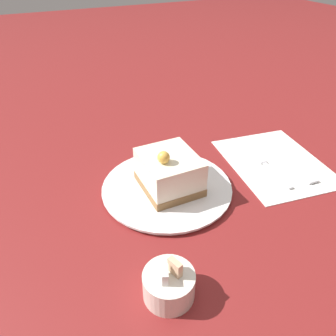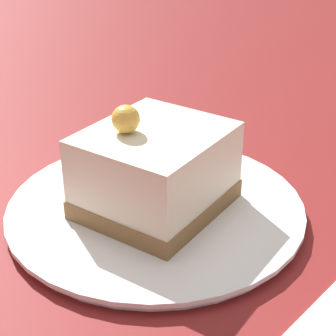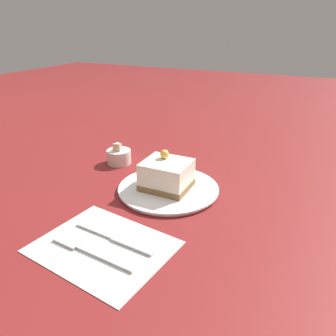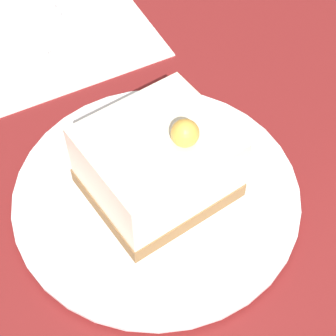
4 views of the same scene
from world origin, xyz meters
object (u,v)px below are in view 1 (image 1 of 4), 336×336
Objects in this scene: plate at (167,188)px; sugar_bowl at (169,284)px; cake_slice at (169,172)px; fork at (291,163)px; knife at (260,159)px.

plate is 3.53× the size of sugar_bowl.
sugar_bowl is at bearing 64.38° from cake_slice.
cake_slice reaches higher than fork.
cake_slice reaches higher than plate.
plate is 2.19× the size of cake_slice.
cake_slice is at bearing 8.00° from knife.
fork is at bearing 173.05° from plate.
plate reaches higher than knife.
fork is at bearing -154.99° from sugar_bowl.
plate is 1.34× the size of knife.
cake_slice is (-0.00, 0.00, 0.04)m from plate.
fork is (-0.27, 0.03, -0.04)m from cake_slice.
fork is at bearing 145.57° from knife.
plate is at bearing -53.50° from cake_slice.
plate is at bearing -1.84° from fork.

